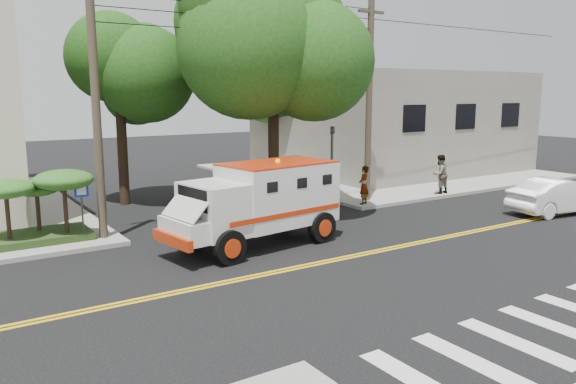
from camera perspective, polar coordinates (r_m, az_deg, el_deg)
ground at (r=17.32m, az=5.77°, el=-6.69°), size 100.00×100.00×0.00m
sidewalk_ne at (r=35.97m, az=8.96°, el=2.14°), size 17.00×17.00×0.15m
building_right at (r=37.06m, az=10.30°, el=7.12°), size 14.00×12.00×6.00m
utility_pole_left at (r=19.46m, az=-18.92°, el=8.13°), size 0.28×0.28×9.00m
utility_pole_right at (r=25.39m, az=8.23°, el=8.91°), size 0.28×0.28×9.00m
tree_main at (r=22.85m, az=-0.16°, el=15.67°), size 6.08×5.70×9.85m
tree_left at (r=25.84m, az=-16.00°, el=11.38°), size 4.48×4.20×7.70m
tree_right at (r=34.55m, az=0.78°, el=11.95°), size 4.80×4.50×8.20m
traffic_signal at (r=23.49m, az=4.47°, el=3.33°), size 0.15×0.18×3.60m
accessibility_sign at (r=19.82m, az=-20.20°, el=-1.06°), size 0.45×0.10×2.02m
palm_planter at (r=19.98m, az=-24.00°, el=-0.41°), size 3.52×2.63×2.36m
armored_truck at (r=18.29m, az=-2.88°, el=-0.78°), size 6.18×3.06×2.71m
parked_sedan at (r=25.86m, az=25.80°, el=-0.37°), size 4.67×2.22×1.48m
pedestrian_a at (r=24.66m, az=7.70°, el=0.69°), size 0.73×0.62×1.68m
pedestrian_b at (r=28.00m, az=15.16°, el=1.76°), size 0.92×0.72×1.88m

